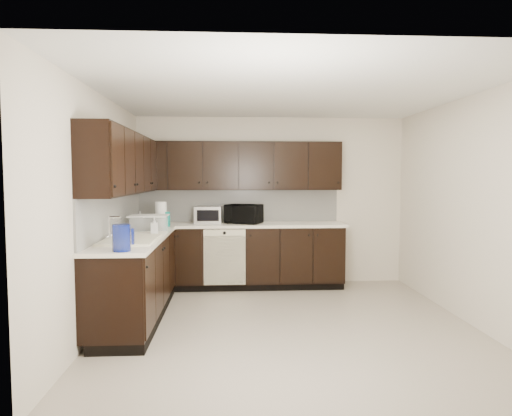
{
  "coord_description": "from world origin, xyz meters",
  "views": [
    {
      "loc": [
        -0.62,
        -4.86,
        1.62
      ],
      "look_at": [
        -0.31,
        0.6,
        1.24
      ],
      "focal_mm": 32.0,
      "sensor_mm": 36.0,
      "label": 1
    }
  ],
  "objects": [
    {
      "name": "ceiling",
      "position": [
        0.0,
        0.0,
        2.5
      ],
      "size": [
        4.0,
        4.0,
        0.0
      ],
      "primitive_type": "plane",
      "rotation": [
        3.14,
        0.0,
        0.0
      ],
      "color": "white",
      "rests_on": "wall_back"
    },
    {
      "name": "dishwasher",
      "position": [
        -0.7,
        1.41,
        0.55
      ],
      "size": [
        0.58,
        0.04,
        0.78
      ],
      "color": "beige",
      "rests_on": "lower_cabinets"
    },
    {
      "name": "storage_bin",
      "position": [
        -1.65,
        0.96,
        1.03
      ],
      "size": [
        0.51,
        0.42,
        0.18
      ],
      "primitive_type": "cube",
      "rotation": [
        0.0,
        0.0,
        0.17
      ],
      "color": "silver",
      "rests_on": "countertop"
    },
    {
      "name": "floor",
      "position": [
        0.0,
        0.0,
        0.0
      ],
      "size": [
        4.0,
        4.0,
        0.0
      ],
      "primitive_type": "plane",
      "color": "#ADA18F",
      "rests_on": "ground"
    },
    {
      "name": "toaster_oven",
      "position": [
        -0.94,
        1.77,
        1.06
      ],
      "size": [
        0.4,
        0.31,
        0.24
      ],
      "primitive_type": "cube",
      "rotation": [
        0.0,
        0.0,
        -0.05
      ],
      "color": "#BABBBD",
      "rests_on": "countertop"
    },
    {
      "name": "teal_tumbler",
      "position": [
        -1.48,
        1.35,
        1.04
      ],
      "size": [
        0.11,
        0.11,
        0.2
      ],
      "primitive_type": "cylinder",
      "rotation": [
        0.0,
        0.0,
        -0.29
      ],
      "color": "#0B7D72",
      "rests_on": "countertop"
    },
    {
      "name": "soap_bottle_b",
      "position": [
        -1.82,
        1.26,
        1.05
      ],
      "size": [
        0.1,
        0.1,
        0.21
      ],
      "primitive_type": "imported",
      "rotation": [
        0.0,
        0.0,
        0.29
      ],
      "color": "gray",
      "rests_on": "countertop"
    },
    {
      "name": "countertop",
      "position": [
        -1.01,
        1.11,
        0.92
      ],
      "size": [
        3.03,
        2.83,
        0.04
      ],
      "color": "white",
      "rests_on": "lower_cabinets"
    },
    {
      "name": "backsplash",
      "position": [
        -1.22,
        1.32,
        1.18
      ],
      "size": [
        3.0,
        2.8,
        0.48
      ],
      "color": "silver",
      "rests_on": "countertop"
    },
    {
      "name": "soap_bottle_a",
      "position": [
        -1.53,
        0.62,
        1.03
      ],
      "size": [
        0.09,
        0.1,
        0.19
      ],
      "primitive_type": "imported",
      "rotation": [
        0.0,
        0.0,
        0.13
      ],
      "color": "gray",
      "rests_on": "countertop"
    },
    {
      "name": "lower_cabinets",
      "position": [
        -1.01,
        1.11,
        0.41
      ],
      "size": [
        3.0,
        2.8,
        0.9
      ],
      "color": "black",
      "rests_on": "floor"
    },
    {
      "name": "microwave",
      "position": [
        -0.42,
        1.69,
        1.08
      ],
      "size": [
        0.58,
        0.5,
        0.27
      ],
      "primitive_type": "imported",
      "rotation": [
        0.0,
        0.0,
        -0.42
      ],
      "color": "black",
      "rests_on": "countertop"
    },
    {
      "name": "sink",
      "position": [
        -1.68,
        -0.01,
        0.88
      ],
      "size": [
        0.54,
        0.82,
        0.42
      ],
      "color": "beige",
      "rests_on": "countertop"
    },
    {
      "name": "wall_left",
      "position": [
        -2.0,
        0.0,
        1.25
      ],
      "size": [
        0.02,
        4.0,
        2.5
      ],
      "primitive_type": "cube",
      "color": "beige",
      "rests_on": "floor"
    },
    {
      "name": "wall_back",
      "position": [
        0.0,
        2.0,
        1.25
      ],
      "size": [
        4.0,
        0.02,
        2.5
      ],
      "primitive_type": "cube",
      "color": "beige",
      "rests_on": "floor"
    },
    {
      "name": "blue_pitcher",
      "position": [
        -1.61,
        -0.7,
        1.06
      ],
      "size": [
        0.17,
        0.17,
        0.24
      ],
      "primitive_type": "cylinder",
      "rotation": [
        0.0,
        0.0,
        -0.03
      ],
      "color": "navy",
      "rests_on": "countertop"
    },
    {
      "name": "paper_towel_roll",
      "position": [
        -1.56,
        1.35,
        1.11
      ],
      "size": [
        0.17,
        0.17,
        0.33
      ],
      "primitive_type": "cylinder",
      "rotation": [
        0.0,
        0.0,
        0.14
      ],
      "color": "white",
      "rests_on": "countertop"
    },
    {
      "name": "wall_front",
      "position": [
        0.0,
        -2.0,
        1.25
      ],
      "size": [
        4.0,
        0.02,
        2.5
      ],
      "primitive_type": "cube",
      "color": "beige",
      "rests_on": "floor"
    },
    {
      "name": "wall_right",
      "position": [
        2.0,
        0.0,
        1.25
      ],
      "size": [
        0.02,
        4.0,
        2.5
      ],
      "primitive_type": "cube",
      "color": "beige",
      "rests_on": "floor"
    },
    {
      "name": "upper_cabinets",
      "position": [
        -1.1,
        1.2,
        1.77
      ],
      "size": [
        3.0,
        2.8,
        0.7
      ],
      "color": "black",
      "rests_on": "wall_back"
    }
  ]
}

